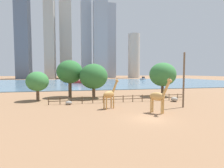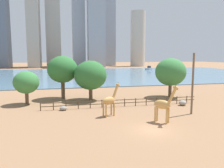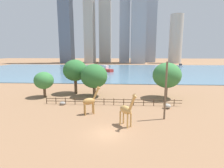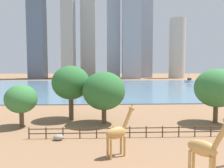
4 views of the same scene
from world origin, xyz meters
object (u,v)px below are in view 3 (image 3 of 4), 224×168
object	(u,v)px
giraffe_companion	(126,110)
boat_sailboat	(106,69)
tree_center_broad	(94,76)
tree_left_small	(75,70)
tree_right_tall	(44,81)
boat_ferry	(180,66)
boulder_by_pole	(63,103)
giraffe_tall	(90,101)
tree_left_large	(167,75)
boulder_near_fence	(167,106)
utility_pole	(166,91)
boat_tug	(99,68)

from	to	relation	value
giraffe_companion	boat_sailboat	distance (m)	67.44
tree_center_broad	tree_left_small	size ratio (longest dim) A/B	0.90
tree_right_tall	boat_ferry	world-z (taller)	tree_right_tall
boulder_by_pole	tree_right_tall	distance (m)	9.01
giraffe_tall	tree_left_large	size ratio (longest dim) A/B	0.59
boulder_near_fence	boat_ferry	size ratio (longest dim) A/B	0.24
tree_left_small	boat_ferry	bearing A→B (deg)	57.78
tree_left_large	tree_right_tall	bearing A→B (deg)	-178.28
tree_left_small	giraffe_companion	bearing A→B (deg)	-57.29
giraffe_tall	giraffe_companion	bearing A→B (deg)	-66.12
giraffe_tall	utility_pole	distance (m)	11.91
boat_tug	tree_center_broad	bearing A→B (deg)	-141.70
tree_left_small	boat_tug	xyz separation A→B (m)	(-2.73, 60.99, -4.66)
tree_left_large	boulder_near_fence	bearing A→B (deg)	-101.47
boulder_near_fence	tree_left_small	size ratio (longest dim) A/B	0.16
giraffe_companion	boat_sailboat	world-z (taller)	giraffe_companion
giraffe_tall	boat_ferry	distance (m)	103.81
tree_center_broad	tree_right_tall	world-z (taller)	tree_center_broad
tree_left_large	boat_ferry	size ratio (longest dim) A/B	1.41
boulder_near_fence	tree_left_large	size ratio (longest dim) A/B	0.17
giraffe_companion	boulder_near_fence	size ratio (longest dim) A/B	3.77
utility_pole	tree_right_tall	world-z (taller)	utility_pole
boulder_near_fence	tree_right_tall	world-z (taller)	tree_right_tall
boat_tug	boulder_by_pole	bearing A→B (deg)	-146.46
giraffe_tall	boat_ferry	size ratio (longest dim) A/B	0.84
giraffe_tall	utility_pole	size ratio (longest dim) A/B	0.53
boulder_near_fence	boat_ferry	world-z (taller)	boat_ferry
utility_pole	tree_left_small	xyz separation A→B (m)	(-17.85, 15.86, 1.33)
giraffe_tall	tree_left_large	distance (m)	18.78
giraffe_tall	boulder_near_fence	bearing A→B (deg)	-13.28
giraffe_companion	boulder_by_pole	bearing A→B (deg)	-167.69
tree_left_large	boat_tug	distance (m)	68.55
boulder_near_fence	boulder_by_pole	distance (m)	19.59
boulder_near_fence	boat_sailboat	world-z (taller)	boat_sailboat
giraffe_companion	tree_center_broad	xyz separation A→B (m)	(-7.01, 16.03, 2.38)
boulder_near_fence	boat_ferry	xyz separation A→B (m)	(30.66, 90.32, 0.56)
boulder_near_fence	tree_right_tall	distance (m)	26.68
giraffe_companion	boulder_near_fence	xyz separation A→B (m)	(7.49, 8.14, -1.86)
tree_left_large	tree_right_tall	size ratio (longest dim) A/B	1.37
boulder_by_pole	boat_sailboat	bearing A→B (deg)	86.91
giraffe_tall	boat_sailboat	bearing A→B (deg)	64.04
giraffe_companion	tree_left_large	bearing A→B (deg)	109.25
boulder_near_fence	boat_tug	xyz separation A→B (m)	(-22.28, 71.62, 0.56)
giraffe_companion	utility_pole	xyz separation A→B (m)	(5.79, 2.91, 2.03)
giraffe_tall	utility_pole	world-z (taller)	utility_pole
giraffe_companion	tree_right_tall	world-z (taller)	tree_right_tall
boat_ferry	utility_pole	bearing A→B (deg)	151.90
boulder_near_fence	tree_left_large	bearing A→B (deg)	78.53
tree_left_small	boat_tug	size ratio (longest dim) A/B	1.50
utility_pole	giraffe_companion	bearing A→B (deg)	-153.29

